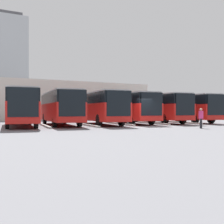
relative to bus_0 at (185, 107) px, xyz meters
The scene contains 15 objects.
ground_plane 10.95m from the bus_0, 28.19° to the left, with size 600.00×600.00×0.00m, color slate.
bus_0 is the anchor object (origin of this frame).
curb_divider_0 3.00m from the bus_0, 39.51° to the left, with size 0.24×6.77×0.15m, color #9E9E99.
bus_1 3.82m from the bus_0, ahead, with size 3.72×10.83×3.21m.
curb_divider_1 6.09m from the bus_0, 12.18° to the left, with size 0.24×6.77×0.15m, color #9E9E99.
bus_2 7.64m from the bus_0, ahead, with size 3.72×10.83×3.21m.
curb_divider_2 9.72m from the bus_0, ahead, with size 0.24×6.77×0.15m, color #9E9E99.
bus_3 11.42m from the bus_0, ahead, with size 3.72×10.83×3.21m.
curb_divider_3 13.54m from the bus_0, ahead, with size 0.24×6.77×0.15m, color #9E9E99.
bus_4 15.24m from the bus_0, ahead, with size 3.72×10.83×3.21m.
curb_divider_4 17.24m from the bus_0, ahead, with size 0.24×6.77×0.15m, color #9E9E99.
bus_5 19.04m from the bus_0, ahead, with size 3.72×10.83×3.21m.
pedestrian 11.57m from the bus_0, 53.64° to the left, with size 0.50×0.50×1.60m.
station_building 22.08m from the bus_0, 64.43° to the right, with size 27.70×14.42×5.86m.
office_tower 143.13m from the bus_0, 89.31° to the right, with size 18.49×18.49×55.51m.
Camera 1 is at (13.84, 20.54, 1.41)m, focal length 45.00 mm.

